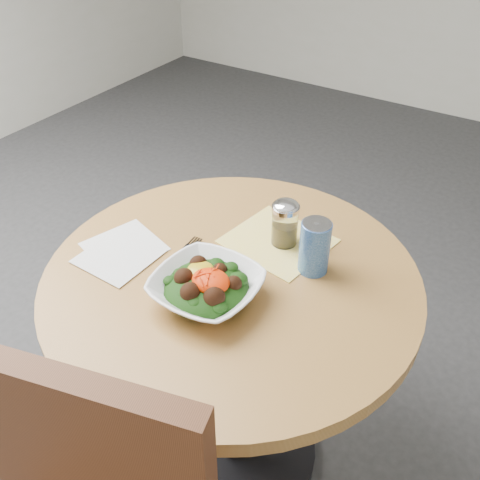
{
  "coord_description": "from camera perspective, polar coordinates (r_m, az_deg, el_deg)",
  "views": [
    {
      "loc": [
        0.54,
        -0.8,
        1.58
      ],
      "look_at": [
        -0.01,
        0.06,
        0.81
      ],
      "focal_mm": 40.0,
      "sensor_mm": 36.0,
      "label": 1
    }
  ],
  "objects": [
    {
      "name": "ground",
      "position": [
        1.85,
        -0.68,
        -21.43
      ],
      "size": [
        6.0,
        6.0,
        0.0
      ],
      "primitive_type": "plane",
      "color": "#2D2E30",
      "rests_on": "ground"
    },
    {
      "name": "table",
      "position": [
        1.41,
        -0.85,
        -9.67
      ],
      "size": [
        0.9,
        0.9,
        0.75
      ],
      "color": "black",
      "rests_on": "ground"
    },
    {
      "name": "cloth_napkin",
      "position": [
        1.37,
        4.06,
        -0.1
      ],
      "size": [
        0.27,
        0.26,
        0.0
      ],
      "primitive_type": "cube",
      "rotation": [
        0.0,
        0.0,
        -0.16
      ],
      "color": "yellow",
      "rests_on": "table"
    },
    {
      "name": "paper_napkins",
      "position": [
        1.37,
        -12.53,
        -1.17
      ],
      "size": [
        0.22,
        0.23,
        0.0
      ],
      "color": "silver",
      "rests_on": "table"
    },
    {
      "name": "salad_bowl",
      "position": [
        1.19,
        -3.57,
        -5.0
      ],
      "size": [
        0.24,
        0.24,
        0.09
      ],
      "color": "white",
      "rests_on": "table"
    },
    {
      "name": "fork",
      "position": [
        1.32,
        -6.62,
        -1.98
      ],
      "size": [
        0.04,
        0.21,
        0.0
      ],
      "color": "black",
      "rests_on": "table"
    },
    {
      "name": "spice_shaker",
      "position": [
        1.34,
        4.81,
        1.79
      ],
      "size": [
        0.07,
        0.07,
        0.12
      ],
      "color": "silver",
      "rests_on": "table"
    },
    {
      "name": "beverage_can",
      "position": [
        1.26,
        7.96,
        -0.72
      ],
      "size": [
        0.07,
        0.07,
        0.14
      ],
      "color": "navy",
      "rests_on": "table"
    }
  ]
}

